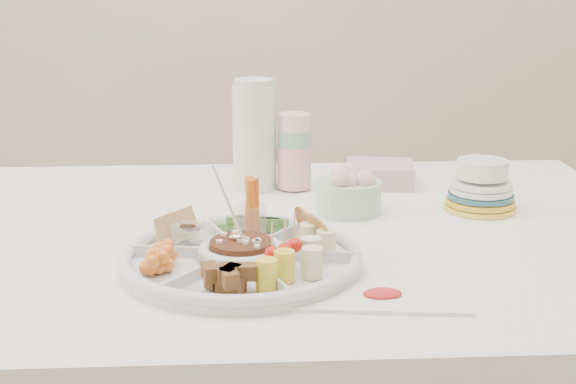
{
  "coord_description": "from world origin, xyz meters",
  "views": [
    {
      "loc": [
        -0.02,
        -1.39,
        1.22
      ],
      "look_at": [
        0.05,
        -0.09,
        0.86
      ],
      "focal_mm": 50.0,
      "sensor_mm": 36.0,
      "label": 1
    }
  ],
  "objects": [
    {
      "name": "tortillas",
      "position": [
        0.09,
        -0.14,
        0.8
      ],
      "size": [
        0.1,
        0.1,
        0.05
      ],
      "primitive_type": null,
      "rotation": [
        0.0,
        0.0,
        -0.15
      ],
      "color": "olive",
      "rests_on": "party_tray"
    },
    {
      "name": "cup_stack",
      "position": [
        0.08,
        0.28,
        0.86
      ],
      "size": [
        0.09,
        0.09,
        0.2
      ],
      "primitive_type": "cylinder",
      "rotation": [
        0.0,
        0.0,
        0.35
      ],
      "color": "#B4BEAF",
      "rests_on": "dining_table"
    },
    {
      "name": "pita_raisins",
      "position": [
        -0.13,
        -0.11,
        0.8
      ],
      "size": [
        0.11,
        0.11,
        0.05
      ],
      "primitive_type": null,
      "rotation": [
        0.0,
        0.0,
        -0.15
      ],
      "color": "tan",
      "rests_on": "party_tray"
    },
    {
      "name": "flower_bowl",
      "position": [
        0.18,
        0.1,
        0.81
      ],
      "size": [
        0.15,
        0.15,
        0.1
      ],
      "primitive_type": "cylinder",
      "rotation": [
        0.0,
        0.0,
        0.24
      ],
      "color": "#A7DAB7",
      "rests_on": "dining_table"
    },
    {
      "name": "placemat",
      "position": [
        0.14,
        -0.33,
        0.76
      ],
      "size": [
        0.32,
        0.14,
        0.01
      ],
      "primitive_type": "cube",
      "rotation": [
        0.0,
        0.0,
        -0.12
      ],
      "color": "white",
      "rests_on": "dining_table"
    },
    {
      "name": "banana_tomato",
      "position": [
        0.07,
        -0.27,
        0.82
      ],
      "size": [
        0.12,
        0.12,
        0.08
      ],
      "primitive_type": null,
      "rotation": [
        0.0,
        0.0,
        -0.15
      ],
      "color": "#EEEC6E",
      "rests_on": "party_tray"
    },
    {
      "name": "carrot_cucumber",
      "position": [
        -0.01,
        -0.06,
        0.82
      ],
      "size": [
        0.13,
        0.13,
        0.1
      ],
      "primitive_type": null,
      "rotation": [
        0.0,
        0.0,
        -0.15
      ],
      "color": "orange",
      "rests_on": "party_tray"
    },
    {
      "name": "granola_chunks",
      "position": [
        -0.05,
        -0.32,
        0.79
      ],
      "size": [
        0.11,
        0.11,
        0.04
      ],
      "primitive_type": null,
      "rotation": [
        0.0,
        0.0,
        -0.15
      ],
      "color": "brown",
      "rests_on": "party_tray"
    },
    {
      "name": "plate_stack",
      "position": [
        0.44,
        0.1,
        0.8
      ],
      "size": [
        0.17,
        0.17,
        0.09
      ],
      "primitive_type": "cylinder",
      "rotation": [
        0.0,
        0.0,
        -0.2
      ],
      "color": "gold",
      "rests_on": "dining_table"
    },
    {
      "name": "thermos",
      "position": [
        -0.0,
        0.29,
        0.88
      ],
      "size": [
        0.12,
        0.12,
        0.24
      ],
      "primitive_type": "cylinder",
      "rotation": [
        0.0,
        0.0,
        -0.31
      ],
      "color": "silver",
      "rests_on": "dining_table"
    },
    {
      "name": "bean_dip",
      "position": [
        -0.03,
        -0.19,
        0.79
      ],
      "size": [
        0.11,
        0.11,
        0.04
      ],
      "primitive_type": "cylinder",
      "rotation": [
        0.0,
        0.0,
        -0.15
      ],
      "color": "#311D0C",
      "rests_on": "party_tray"
    },
    {
      "name": "party_tray",
      "position": [
        -0.03,
        -0.19,
        0.78
      ],
      "size": [
        0.43,
        0.43,
        0.04
      ],
      "primitive_type": "cylinder",
      "rotation": [
        0.0,
        0.0,
        -0.15
      ],
      "color": "silver",
      "rests_on": "dining_table"
    },
    {
      "name": "napkin_stack",
      "position": [
        0.28,
        0.3,
        0.78
      ],
      "size": [
        0.16,
        0.14,
        0.05
      ],
      "primitive_type": "cube",
      "rotation": [
        0.0,
        0.0,
        -0.13
      ],
      "color": "#C8A5AF",
      "rests_on": "dining_table"
    },
    {
      "name": "cherries",
      "position": [
        -0.15,
        -0.24,
        0.79
      ],
      "size": [
        0.11,
        0.11,
        0.04
      ],
      "primitive_type": null,
      "rotation": [
        0.0,
        0.0,
        -0.15
      ],
      "color": "#FFA11C",
      "rests_on": "party_tray"
    }
  ]
}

